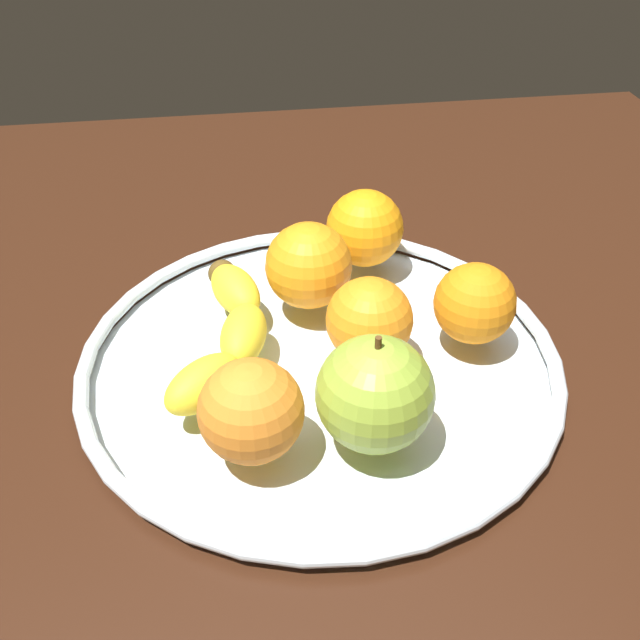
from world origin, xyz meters
The scene contains 9 objects.
ground_plane centered at (0.00, 0.00, -2.00)cm, with size 112.13×112.13×4.00cm, color #331A0E.
fruit_bowl centered at (0.00, 0.00, 0.92)cm, with size 38.74×38.74×1.80cm.
banana centered at (1.29, 7.17, 3.57)cm, with size 19.14×9.44×3.54cm.
apple centered at (-9.80, -2.26, 5.83)cm, with size 8.05×8.05×8.85cm.
orange_front_left centered at (12.36, -5.97, 5.37)cm, with size 7.14×7.14×7.14cm, color orange.
orange_front_right centered at (-1.06, -3.68, 5.19)cm, with size 6.78×6.78×6.78cm, color orange.
orange_back_left centered at (6.70, -0.26, 5.51)cm, with size 7.42×7.42×7.42cm, color orange.
orange_center centered at (-9.73, 5.99, 5.35)cm, with size 7.11×7.11×7.11cm, color orange.
orange_back_right centered at (0.06, -12.44, 5.08)cm, with size 6.57×6.57×6.57cm, color orange.
Camera 1 is at (-43.11, 6.30, 38.38)cm, focal length 39.75 mm.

